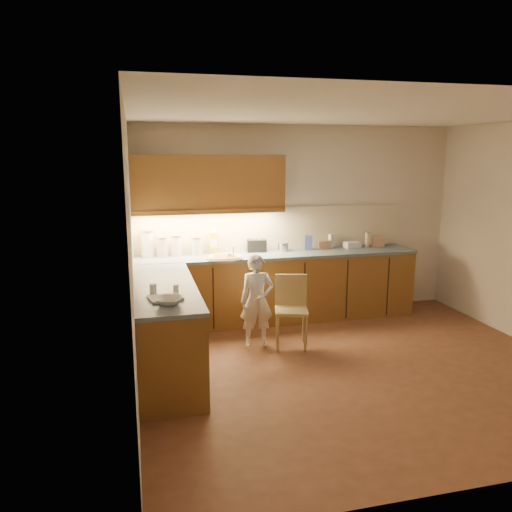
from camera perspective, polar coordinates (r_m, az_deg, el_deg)
name	(u,v)px	position (r m, az deg, el deg)	size (l,w,h in m)	color
room	(363,209)	(5.08, 12.12, 5.25)	(4.54, 4.50, 2.62)	brown
l_counter	(245,298)	(6.19, -1.21, -4.86)	(3.77, 2.62, 0.92)	brown
backsplash	(272,228)	(6.86, 1.89, 3.18)	(3.75, 0.02, 0.58)	beige
upper_cabinets	(208,183)	(6.45, -5.49, 8.30)	(1.95, 0.36, 0.73)	brown
pizza_on_board	(225,257)	(6.28, -3.57, -0.13)	(0.45, 0.45, 0.18)	tan
child	(257,301)	(5.81, 0.12, -5.13)	(0.40, 0.26, 1.09)	silver
wooden_chair	(291,305)	(5.86, 4.03, -5.65)	(0.46, 0.46, 0.83)	tan
mixing_bowl	(169,301)	(4.47, -9.92, -5.06)	(0.23, 0.23, 0.06)	white
canister_a	(147,243)	(6.50, -12.31, 1.42)	(0.17, 0.17, 0.35)	beige
canister_b	(162,247)	(6.48, -10.68, 1.05)	(0.15, 0.15, 0.26)	beige
canister_c	(176,245)	(6.51, -9.14, 1.21)	(0.14, 0.14, 0.27)	white
canister_d	(196,246)	(6.55, -6.82, 1.16)	(0.14, 0.14, 0.23)	silver
oil_jug	(213,242)	(6.60, -4.91, 1.60)	(0.12, 0.10, 0.33)	gold
toaster	(257,246)	(6.71, 0.07, 1.20)	(0.27, 0.18, 0.17)	black
steel_pot	(283,247)	(6.76, 3.11, 1.07)	(0.15, 0.15, 0.12)	#BCBCC2
blue_box	(309,243)	(6.88, 6.03, 1.52)	(0.10, 0.07, 0.20)	#2F3C8D
card_box_a	(324,244)	(7.02, 7.83, 1.32)	(0.15, 0.11, 0.11)	tan
white_bottle	(331,241)	(7.10, 8.58, 1.74)	(0.06, 0.06, 0.19)	silver
flat_pack	(352,245)	(7.12, 10.92, 1.26)	(0.21, 0.15, 0.08)	silver
tall_jar	(367,239)	(7.23, 12.59, 1.87)	(0.07, 0.07, 0.21)	white
card_box_b	(377,241)	(7.33, 13.71, 1.63)	(0.17, 0.13, 0.13)	#A87E5A
dough_cloth	(165,298)	(4.63, -10.33, -4.74)	(0.29, 0.23, 0.02)	silver
spice_jar_a	(153,289)	(4.83, -11.68, -3.67)	(0.07, 0.07, 0.09)	white
spice_jar_b	(176,288)	(4.83, -9.15, -3.68)	(0.05, 0.05, 0.07)	white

